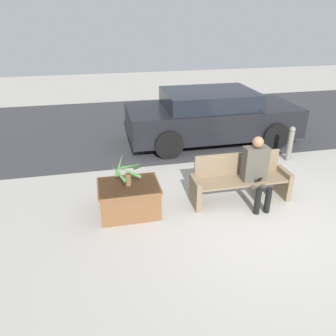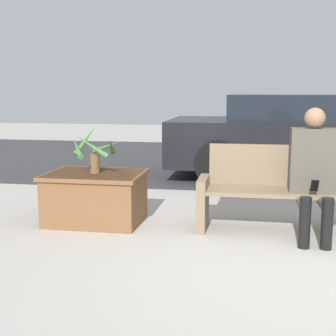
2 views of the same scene
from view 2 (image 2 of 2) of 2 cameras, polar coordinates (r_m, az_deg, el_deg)
name	(u,v)px [view 2 (image 2 of 2)]	position (r m, az deg, el deg)	size (l,w,h in m)	color
ground_plane	(310,259)	(4.18, 16.97, -10.59)	(30.00, 30.00, 0.00)	#ADA89E
road_surface	(276,161)	(9.56, 13.00, 0.79)	(20.00, 6.00, 0.01)	#38383A
bench	(288,191)	(4.83, 14.43, -2.78)	(1.79, 0.50, 0.85)	#7A664C
person_seated	(313,169)	(4.63, 17.28, -0.08)	(0.42, 0.59, 1.24)	#4C473D
planter_box	(96,196)	(5.07, -8.82, -3.37)	(1.02, 0.78, 0.54)	brown
potted_plant	(95,150)	(4.98, -8.95, 2.23)	(0.55, 0.55, 0.50)	brown
parked_car	(306,136)	(7.78, 16.43, 3.74)	(4.37, 1.98, 1.34)	black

